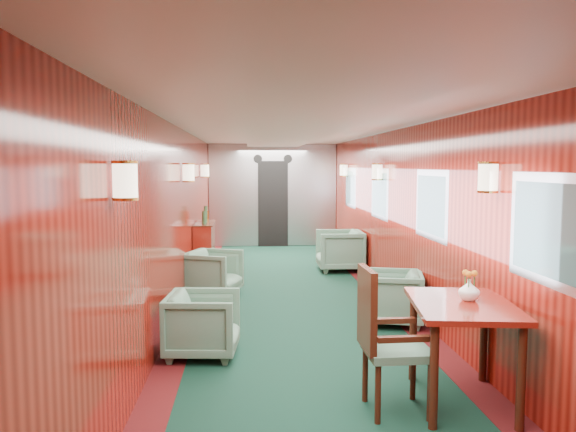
% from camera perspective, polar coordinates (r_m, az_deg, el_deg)
% --- Properties ---
extents(room, '(12.00, 12.10, 2.40)m').
position_cam_1_polar(room, '(7.27, 0.58, 3.09)').
color(room, black).
rests_on(room, ground).
extents(bulkhead, '(2.98, 0.17, 2.39)m').
position_cam_1_polar(bulkhead, '(13.19, -1.55, 2.06)').
color(bulkhead, '#A9ACB0').
rests_on(bulkhead, ground).
extents(windows_right, '(0.02, 8.60, 0.80)m').
position_cam_1_polar(windows_right, '(7.79, 11.40, 1.76)').
color(windows_right, '#B3B6BB').
rests_on(windows_right, ground).
extents(wall_sconces, '(2.97, 7.97, 0.25)m').
position_cam_1_polar(wall_sconces, '(7.83, 0.24, 4.37)').
color(wall_sconces, '#F5E6BF').
rests_on(wall_sconces, ground).
extents(dining_table, '(0.91, 1.19, 0.82)m').
position_cam_1_polar(dining_table, '(4.72, 17.28, -9.93)').
color(dining_table, maroon).
rests_on(dining_table, ground).
extents(side_chair, '(0.52, 0.54, 1.13)m').
position_cam_1_polar(side_chair, '(4.44, 9.68, -11.77)').
color(side_chair, '#204B3B').
rests_on(side_chair, ground).
extents(credenza, '(0.32, 1.03, 1.20)m').
position_cam_1_polar(credenza, '(9.74, -8.48, -3.30)').
color(credenza, maroon).
rests_on(credenza, ground).
extents(flower_vase, '(0.22, 0.22, 0.17)m').
position_cam_1_polar(flower_vase, '(4.75, 17.92, -7.17)').
color(flower_vase, white).
rests_on(flower_vase, dining_table).
extents(armchair_left_near, '(0.76, 0.74, 0.64)m').
position_cam_1_polar(armchair_left_near, '(5.76, -8.63, -10.80)').
color(armchair_left_near, '#204B3B').
rests_on(armchair_left_near, ground).
extents(armchair_left_far, '(0.93, 0.92, 0.66)m').
position_cam_1_polar(armchair_left_far, '(8.32, -7.61, -5.74)').
color(armchair_left_far, '#204B3B').
rests_on(armchair_left_far, ground).
extents(armchair_right_near, '(0.85, 0.83, 0.64)m').
position_cam_1_polar(armchair_right_near, '(6.90, 10.52, -8.13)').
color(armchair_right_near, '#204B3B').
rests_on(armchair_right_near, ground).
extents(armchair_right_far, '(0.82, 0.80, 0.74)m').
position_cam_1_polar(armchair_right_far, '(10.17, 5.26, -3.50)').
color(armchair_right_far, '#204B3B').
rests_on(armchair_right_far, ground).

